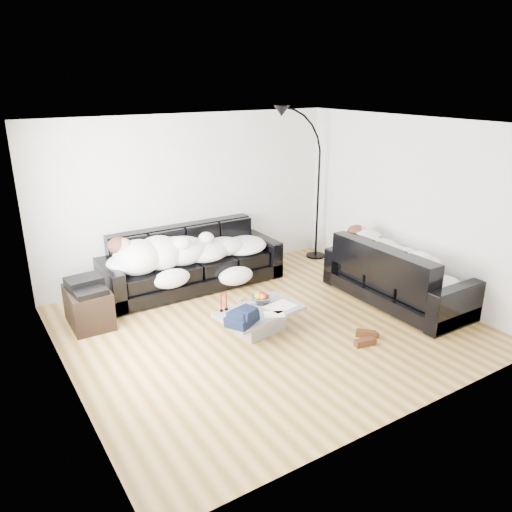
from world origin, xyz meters
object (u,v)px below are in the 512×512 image
wine_glass_b (241,309)px  wine_glass_c (254,307)px  av_cabinet (89,307)px  sofa_back (192,259)px  candle_right (226,301)px  floor_lamp (318,193)px  wine_glass_a (241,303)px  coffee_table (260,321)px  stereo (86,285)px  sleeper_back (193,247)px  sofa_right (398,272)px  fruit_bowl (261,297)px  shoes (365,338)px  sleeper_right (399,259)px  candle_left (221,303)px

wine_glass_b → wine_glass_c: size_ratio=0.97×
wine_glass_c → av_cabinet: (-1.69, 1.40, -0.14)m
sofa_back → candle_right: bearing=-100.2°
floor_lamp → wine_glass_a: bearing=-139.3°
coffee_table → floor_lamp: (2.42, 1.89, 1.02)m
stereo → floor_lamp: bearing=1.6°
av_cabinet → floor_lamp: bearing=7.5°
sleeper_back → wine_glass_a: size_ratio=13.38×
coffee_table → wine_glass_b: bearing=179.2°
sofa_back → candle_right: sofa_back is taller
sleeper_back → wine_glass_b: sleeper_back is taller
wine_glass_c → candle_right: bearing=136.9°
sofa_back → wine_glass_c: (-0.03, -1.85, -0.06)m
sofa_right → fruit_bowl: size_ratio=9.44×
candle_right → shoes: (1.34, -1.14, -0.39)m
wine_glass_c → wine_glass_a: bearing=122.3°
sofa_back → sleeper_back: sofa_back is taller
av_cabinet → stereo: stereo is taller
sleeper_back → fruit_bowl: 1.64m
wine_glass_a → wine_glass_b: size_ratio=1.17×
floor_lamp → av_cabinet: bearing=-166.2°
floor_lamp → sleeper_back: bearing=-170.6°
sofa_back → wine_glass_a: sofa_back is taller
coffee_table → floor_lamp: 3.23m
fruit_bowl → candle_right: (-0.49, 0.04, 0.05)m
sleeper_back → shoes: 2.96m
sofa_back → stereo: size_ratio=6.32×
sleeper_right → sleeper_back: bearing=48.3°
wine_glass_a → stereo: 2.03m
sofa_back → wine_glass_a: bearing=-94.4°
fruit_bowl → sleeper_right: bearing=-11.7°
sleeper_back → wine_glass_a: bearing=-94.5°
av_cabinet → wine_glass_a: bearing=-37.3°
candle_left → sleeper_right: bearing=-10.1°
av_cabinet → wine_glass_b: bearing=-41.4°
coffee_table → stereo: 2.31m
fruit_bowl → av_cabinet: (-1.93, 1.21, -0.13)m
candle_left → shoes: bearing=-38.7°
wine_glass_b → shoes: 1.58m
wine_glass_b → sofa_back: bearing=83.8°
sleeper_back → wine_glass_a: sleeper_back is taller
sofa_back → av_cabinet: 1.79m
av_cabinet → sleeper_right: bearing=-21.4°
coffee_table → floor_lamp: floor_lamp is taller
av_cabinet → candle_left: bearing=-39.8°
wine_glass_b → sofa_right: bearing=-5.8°
sofa_back → floor_lamp: bearing=1.2°
wine_glass_a → sleeper_back: bearing=85.5°
sleeper_right → candle_right: bearing=79.5°
wine_glass_a → shoes: wine_glass_a is taller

